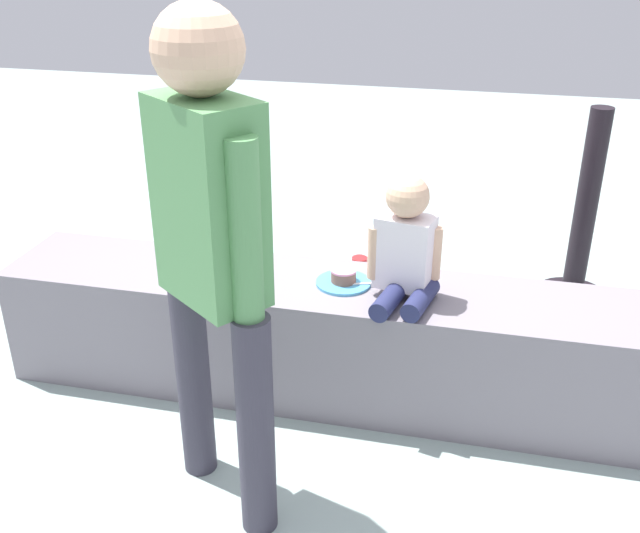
% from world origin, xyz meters
% --- Properties ---
extents(ground_plane, '(12.00, 12.00, 0.00)m').
position_xyz_m(ground_plane, '(0.00, 0.00, 0.00)').
color(ground_plane, '#91A4A0').
extents(concrete_ledge, '(2.65, 0.47, 0.51)m').
position_xyz_m(concrete_ledge, '(0.00, 0.00, 0.25)').
color(concrete_ledge, gray).
rests_on(concrete_ledge, ground_plane).
extents(child_seated, '(0.28, 0.34, 0.48)m').
position_xyz_m(child_seated, '(0.32, -0.04, 0.72)').
color(child_seated, navy).
rests_on(child_seated, concrete_ledge).
extents(adult_standing, '(0.41, 0.36, 1.65)m').
position_xyz_m(adult_standing, '(-0.18, -0.69, 0.99)').
color(adult_standing, '#363340').
rests_on(adult_standing, ground_plane).
extents(cake_plate, '(0.22, 0.22, 0.07)m').
position_xyz_m(cake_plate, '(0.08, 0.01, 0.53)').
color(cake_plate, '#4CA5D8').
rests_on(cake_plate, concrete_ledge).
extents(gift_bag, '(0.18, 0.08, 0.31)m').
position_xyz_m(gift_bag, '(0.46, 0.40, 0.14)').
color(gift_bag, '#59C6B2').
rests_on(gift_bag, ground_plane).
extents(railing_post, '(0.36, 0.36, 1.02)m').
position_xyz_m(railing_post, '(1.09, 1.08, 0.37)').
color(railing_post, black).
rests_on(railing_post, ground_plane).
extents(water_bottle_near_gift, '(0.06, 0.06, 0.19)m').
position_xyz_m(water_bottle_near_gift, '(0.14, 1.10, 0.09)').
color(water_bottle_near_gift, silver).
rests_on(water_bottle_near_gift, ground_plane).
extents(party_cup_red, '(0.09, 0.09, 0.12)m').
position_xyz_m(party_cup_red, '(-0.04, 1.09, 0.06)').
color(party_cup_red, red).
rests_on(party_cup_red, ground_plane).
extents(handbag_black_leather, '(0.28, 0.14, 0.31)m').
position_xyz_m(handbag_black_leather, '(-0.24, 0.59, 0.11)').
color(handbag_black_leather, black).
rests_on(handbag_black_leather, ground_plane).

